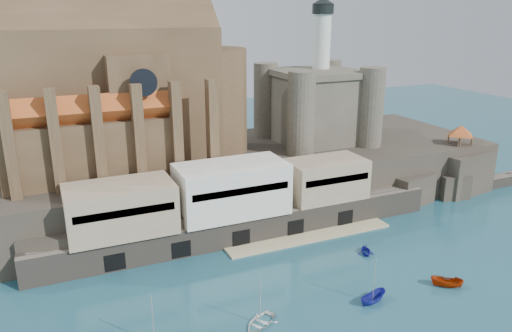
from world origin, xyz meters
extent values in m
plane|color=#1A4958|center=(0.00, 0.00, 0.00)|extent=(300.00, 300.00, 0.00)
cube|color=#28241E|center=(0.00, 40.00, 5.00)|extent=(100.00, 34.00, 10.00)
cube|color=#28241E|center=(-38.00, 23.50, 3.00)|extent=(9.00, 5.00, 6.00)
cube|color=#28241E|center=(-22.00, 23.50, 3.00)|extent=(9.00, 5.00, 6.00)
cube|color=#28241E|center=(-5.00, 23.50, 3.00)|extent=(9.00, 5.00, 6.00)
cube|color=#28241E|center=(12.00, 23.50, 3.00)|extent=(9.00, 5.00, 6.00)
cube|color=#28241E|center=(28.00, 23.50, 3.00)|extent=(9.00, 5.00, 6.00)
cube|color=#62594E|center=(-8.00, 22.50, 2.25)|extent=(70.00, 6.00, 4.50)
cube|color=tan|center=(2.00, 18.00, 0.15)|extent=(30.00, 4.00, 0.40)
cube|color=black|center=(-30.00, 19.60, 1.60)|extent=(3.00, 0.40, 2.60)
cube|color=black|center=(-20.00, 19.60, 1.60)|extent=(3.00, 0.40, 2.60)
cube|color=black|center=(-10.00, 19.60, 1.60)|extent=(3.00, 0.40, 2.60)
cube|color=black|center=(0.00, 19.60, 1.60)|extent=(3.00, 0.40, 2.60)
cube|color=black|center=(10.00, 19.60, 1.60)|extent=(3.00, 0.40, 2.60)
cube|color=tan|center=(-28.00, 23.50, 8.25)|extent=(16.00, 9.00, 7.50)
cube|color=silver|center=(-10.00, 23.50, 8.75)|extent=(18.00, 9.00, 8.50)
cube|color=tan|center=(8.00, 23.50, 8.00)|extent=(14.00, 8.00, 7.00)
cube|color=#4A3722|center=(-26.00, 42.00, 22.00)|extent=(38.00, 14.00, 24.00)
cube|color=#4A3722|center=(-26.00, 42.00, 34.00)|extent=(38.00, 13.01, 13.01)
cylinder|color=#4A3722|center=(-7.00, 42.00, 20.00)|extent=(14.00, 14.00, 20.00)
cube|color=#4A3722|center=(-22.00, 42.00, 20.00)|extent=(10.00, 20.00, 20.00)
cube|color=#4A3722|center=(-30.00, 32.50, 15.00)|extent=(28.00, 5.00, 10.00)
cube|color=#4A3722|center=(-30.00, 51.50, 15.00)|extent=(28.00, 5.00, 10.00)
cube|color=#AF4B1E|center=(-30.00, 32.50, 21.60)|extent=(28.00, 5.66, 5.66)
cube|color=#AF4B1E|center=(-30.00, 51.50, 21.60)|extent=(28.00, 5.66, 5.66)
cylinder|color=black|center=(-22.00, 29.95, 26.00)|extent=(4.40, 0.30, 4.40)
cube|color=#4A3722|center=(-42.00, 29.50, 18.00)|extent=(1.60, 2.20, 16.00)
cube|color=#4A3722|center=(-35.80, 29.50, 18.00)|extent=(1.60, 2.20, 16.00)
cube|color=#4A3722|center=(-29.60, 29.50, 18.00)|extent=(1.60, 2.20, 16.00)
cube|color=#4A3722|center=(-23.40, 29.50, 18.00)|extent=(1.60, 2.20, 16.00)
cube|color=#4A3722|center=(-17.20, 29.50, 18.00)|extent=(1.60, 2.20, 16.00)
cube|color=#4A3722|center=(-11.00, 29.50, 18.00)|extent=(1.60, 2.20, 16.00)
cube|color=#494539|center=(16.00, 41.00, 17.00)|extent=(16.00, 16.00, 14.00)
cube|color=#494539|center=(16.00, 41.00, 24.40)|extent=(17.00, 17.00, 1.20)
cylinder|color=#494539|center=(8.00, 33.00, 18.00)|extent=(5.20, 5.20, 16.00)
cylinder|color=#494539|center=(24.00, 33.00, 18.00)|extent=(5.20, 5.20, 16.00)
cylinder|color=#494539|center=(8.00, 49.00, 18.00)|extent=(5.20, 5.20, 16.00)
cylinder|color=#494539|center=(24.00, 49.00, 18.00)|extent=(5.20, 5.20, 16.00)
cylinder|color=silver|center=(18.00, 43.00, 30.00)|extent=(3.60, 3.60, 12.00)
cylinder|color=black|center=(18.00, 43.00, 37.00)|extent=(4.40, 4.40, 2.00)
cone|color=black|center=(18.00, 43.00, 38.60)|extent=(4.60, 4.60, 1.40)
cube|color=#28241E|center=(42.00, 26.00, 4.35)|extent=(12.00, 10.00, 8.70)
cube|color=#28241E|center=(38.00, 23.00, 2.50)|extent=(6.00, 5.00, 5.00)
cube|color=#28241E|center=(47.00, 28.00, 3.00)|extent=(5.00, 4.00, 6.00)
cube|color=#4A3722|center=(42.00, 26.00, 8.85)|extent=(4.20, 4.20, 0.30)
cylinder|color=#4A3722|center=(40.40, 24.40, 10.30)|extent=(0.36, 0.36, 3.20)
cylinder|color=#4A3722|center=(43.60, 24.40, 10.30)|extent=(0.36, 0.36, 3.20)
cylinder|color=#4A3722|center=(40.40, 27.60, 10.30)|extent=(0.36, 0.36, 3.20)
cylinder|color=#4A3722|center=(43.60, 27.60, 10.30)|extent=(0.36, 0.36, 3.20)
pyramid|color=#AF4B1E|center=(42.00, 26.00, 13.00)|extent=(6.40, 6.40, 2.20)
imported|color=navy|center=(-0.20, -2.35, 0.00)|extent=(2.06, 2.02, 4.42)
imported|color=#972702|center=(11.57, -3.39, 0.00)|extent=(2.37, 2.36, 4.46)
imported|color=white|center=(-15.79, -0.66, 0.00)|extent=(2.73, 3.60, 5.01)
imported|color=#1E1C9C|center=(7.12, 9.33, 0.00)|extent=(3.42, 2.76, 3.44)
camera|label=1|loc=(-37.63, -48.58, 37.07)|focal=35.00mm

